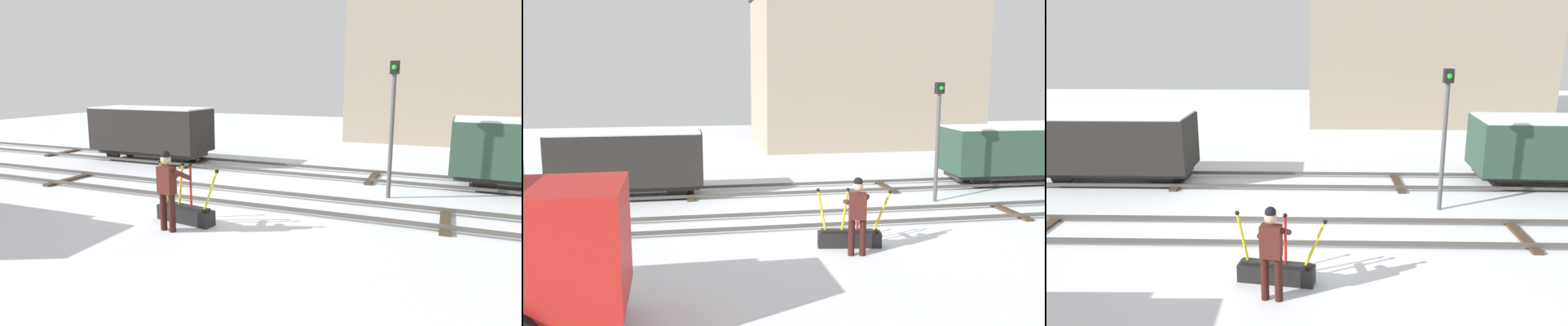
{
  "view_description": "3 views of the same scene",
  "coord_description": "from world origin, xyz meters",
  "views": [
    {
      "loc": [
        5.74,
        -10.9,
        3.31
      ],
      "look_at": [
        0.56,
        1.39,
        0.83
      ],
      "focal_mm": 30.47,
      "sensor_mm": 36.0,
      "label": 1
    },
    {
      "loc": [
        -3.71,
        -14.96,
        4.15
      ],
      "look_at": [
        -0.66,
        2.03,
        1.39
      ],
      "focal_mm": 38.91,
      "sensor_mm": 36.0,
      "label": 2
    },
    {
      "loc": [
        1.01,
        -11.11,
        4.82
      ],
      "look_at": [
        0.64,
        2.8,
        1.06
      ],
      "focal_mm": 34.05,
      "sensor_mm": 36.0,
      "label": 3
    }
  ],
  "objects": [
    {
      "name": "signal_post",
      "position": [
        4.33,
        1.88,
        2.36
      ],
      "size": [
        0.24,
        0.32,
        3.85
      ],
      "color": "#4C4C4C",
      "rests_on": "ground_plane"
    },
    {
      "name": "track_siding_near",
      "position": [
        0.0,
        4.18,
        0.11
      ],
      "size": [
        44.0,
        1.94,
        0.18
      ],
      "color": "#4C4742",
      "rests_on": "ground_plane"
    },
    {
      "name": "ground_plane",
      "position": [
        0.0,
        0.0,
        0.0
      ],
      "size": [
        60.0,
        60.0,
        0.0
      ],
      "primitive_type": "plane",
      "color": "silver"
    },
    {
      "name": "track_main_line",
      "position": [
        0.0,
        0.0,
        0.11
      ],
      "size": [
        44.0,
        1.94,
        0.18
      ],
      "color": "#4C4742",
      "rests_on": "ground_plane"
    },
    {
      "name": "freight_car_far_end",
      "position": [
        8.82,
        4.18,
        1.27
      ],
      "size": [
        5.87,
        2.34,
        2.18
      ],
      "rotation": [
        0.0,
        0.0,
        -0.03
      ],
      "color": "#2D2B28",
      "rests_on": "ground_plane"
    },
    {
      "name": "rail_worker",
      "position": [
        0.15,
        -2.94,
        1.03
      ],
      "size": [
        0.61,
        0.76,
        1.82
      ],
      "rotation": [
        0.0,
        0.0,
        -0.16
      ],
      "color": "#351511",
      "rests_on": "ground_plane"
    },
    {
      "name": "apartment_building",
      "position": [
        6.52,
        16.53,
        4.32
      ],
      "size": [
        12.31,
        6.9,
        8.62
      ],
      "color": "gray",
      "rests_on": "ground_plane"
    },
    {
      "name": "switch_lever_frame",
      "position": [
        0.17,
        -2.29,
        0.25
      ],
      "size": [
        1.79,
        0.6,
        1.45
      ],
      "rotation": [
        0.0,
        0.0,
        -0.16
      ],
      "color": "black",
      "rests_on": "ground_plane"
    },
    {
      "name": "freight_car_mid_siding",
      "position": [
        -5.56,
        4.18,
        1.3
      ],
      "size": [
        4.92,
        1.95,
        2.24
      ],
      "rotation": [
        0.0,
        0.0,
        0.0
      ],
      "color": "#2D2B28",
      "rests_on": "ground_plane"
    }
  ]
}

